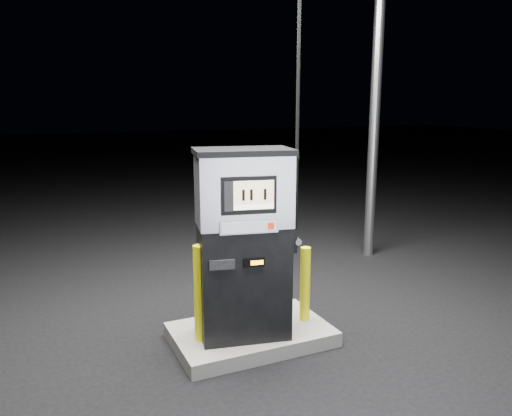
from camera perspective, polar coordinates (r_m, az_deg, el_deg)
name	(u,v)px	position (r m, az deg, el deg)	size (l,w,h in m)	color
ground	(251,341)	(5.41, -0.59, -14.96)	(80.00, 80.00, 0.00)	black
pump_island	(251,334)	(5.37, -0.59, -14.25)	(1.60, 1.00, 0.15)	slate
fuel_dispenser	(244,242)	(4.87, -1.38, -3.96)	(1.08, 0.73, 3.89)	black
bollard_left	(200,293)	(4.94, -6.37, -9.67)	(0.13, 0.13, 0.97)	#F4F20D
bollard_right	(305,284)	(5.40, 5.63, -8.64)	(0.11, 0.11, 0.81)	#F4F20D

